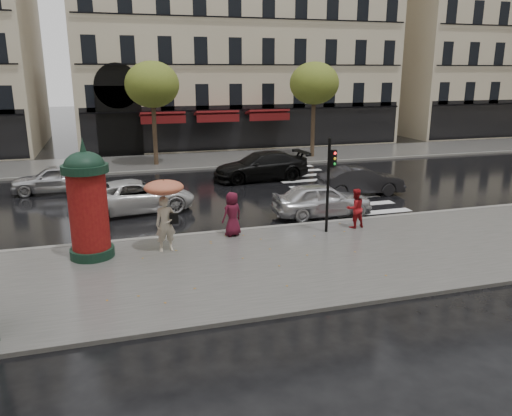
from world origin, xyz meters
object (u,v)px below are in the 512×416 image
object	(u,v)px
woman_red	(355,208)
man_burgundy	(232,214)
car_white	(137,196)
woman_umbrella	(165,203)
traffic_light	(330,176)
morris_column	(88,201)
car_darkgrey	(361,181)
car_black	(261,166)
car_silver	(322,200)
car_far_silver	(55,179)

from	to	relation	value
woman_red	man_burgundy	size ratio (longest dim) A/B	0.94
man_burgundy	car_white	xyz separation A→B (m)	(-3.14, 4.81, -0.24)
car_white	man_burgundy	bearing A→B (deg)	-153.95
woman_umbrella	traffic_light	bearing A→B (deg)	2.71
car_white	morris_column	bearing A→B (deg)	154.99
car_darkgrey	morris_column	bearing A→B (deg)	119.92
car_white	car_black	distance (m)	8.66
car_silver	car_darkgrey	distance (m)	4.61
car_white	car_far_silver	world-z (taller)	car_far_silver
woman_umbrella	car_black	bearing A→B (deg)	57.89
car_darkgrey	car_far_silver	distance (m)	15.53
car_silver	car_far_silver	size ratio (longest dim) A/B	1.01
morris_column	car_darkgrey	xyz separation A→B (m)	(12.81, 5.64, -1.30)
man_burgundy	morris_column	xyz separation A→B (m)	(-4.95, -0.80, 1.06)
traffic_light	car_white	size ratio (longest dim) A/B	0.70
car_darkgrey	car_white	distance (m)	11.00
car_darkgrey	car_black	distance (m)	6.07
car_far_silver	morris_column	bearing A→B (deg)	11.78
traffic_light	car_black	world-z (taller)	traffic_light
woman_umbrella	car_silver	size ratio (longest dim) A/B	0.59
woman_umbrella	car_far_silver	size ratio (longest dim) A/B	0.60
man_burgundy	car_darkgrey	size ratio (longest dim) A/B	0.39
man_burgundy	car_far_silver	size ratio (longest dim) A/B	0.39
car_silver	man_burgundy	bearing A→B (deg)	114.63
woman_umbrella	car_darkgrey	distance (m)	11.95
morris_column	car_silver	size ratio (longest dim) A/B	0.93
woman_red	car_silver	size ratio (longest dim) A/B	0.36
traffic_light	car_black	xyz separation A→B (m)	(0.53, 10.25, -1.48)
car_black	car_white	bearing A→B (deg)	-60.00
morris_column	car_darkgrey	bearing A→B (deg)	23.77
car_silver	woman_red	bearing A→B (deg)	-167.36
car_silver	car_far_silver	world-z (taller)	car_silver
traffic_light	car_white	distance (m)	8.78
woman_umbrella	traffic_light	xyz separation A→B (m)	(6.09, 0.29, 0.49)
car_white	woman_umbrella	bearing A→B (deg)	178.87
man_burgundy	car_silver	distance (m)	4.75
man_burgundy	car_white	size ratio (longest dim) A/B	0.32
woman_umbrella	car_silver	bearing A→B (deg)	21.67
woman_red	man_burgundy	distance (m)	4.81
woman_umbrella	car_black	size ratio (longest dim) A/B	0.46
woman_umbrella	car_far_silver	world-z (taller)	woman_umbrella
traffic_light	car_darkgrey	size ratio (longest dim) A/B	0.84
car_silver	morris_column	bearing A→B (deg)	107.89
man_burgundy	car_darkgrey	world-z (taller)	man_burgundy
man_burgundy	morris_column	size ratio (longest dim) A/B	0.42
man_burgundy	car_far_silver	bearing A→B (deg)	-78.07
morris_column	car_white	world-z (taller)	morris_column
woman_red	man_burgundy	world-z (taller)	man_burgundy
woman_umbrella	car_silver	distance (m)	7.53
morris_column	car_black	distance (m)	13.82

